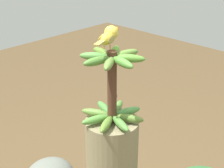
{
  "coord_description": "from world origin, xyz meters",
  "views": [
    {
      "loc": [
        0.99,
        -1.03,
        1.83
      ],
      "look_at": [
        0.0,
        0.0,
        1.18
      ],
      "focal_mm": 55.76,
      "sensor_mm": 36.0,
      "label": 1
    }
  ],
  "objects": [
    {
      "name": "perched_bird",
      "position": [
        -0.04,
        0.03,
        1.39
      ],
      "size": [
        0.1,
        0.22,
        0.09
      ],
      "color": "#C68933",
      "rests_on": "banana_bunch"
    },
    {
      "name": "banana_bunch",
      "position": [
        -0.0,
        0.0,
        1.16
      ],
      "size": [
        0.3,
        0.3,
        0.35
      ],
      "color": "#4C2D1E",
      "rests_on": "banana_tree"
    }
  ]
}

